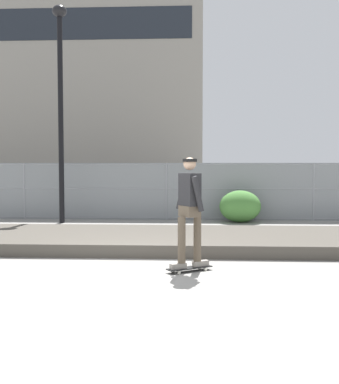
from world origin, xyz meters
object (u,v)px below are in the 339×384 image
at_px(street_lamp, 60,88).
at_px(parked_car_near, 75,189).
at_px(skater, 190,205).
at_px(shrub_left, 240,206).
at_px(parked_car_mid, 212,190).
at_px(skateboard, 189,268).

distance_m(street_lamp, parked_car_near, 5.25).
xyz_separation_m(skater, shrub_left, (1.50, 7.00, -0.62)).
bearing_deg(parked_car_mid, street_lamp, -141.51).
bearing_deg(skater, parked_car_near, 113.51).
bearing_deg(parked_car_near, street_lamp, -81.32).
distance_m(skateboard, street_lamp, 8.71).
xyz_separation_m(street_lamp, shrub_left, (5.51, 0.42, -3.63)).
height_order(street_lamp, parked_car_mid, street_lamp).
bearing_deg(shrub_left, parked_car_mid, 102.48).
xyz_separation_m(skateboard, street_lamp, (-4.01, 6.58, 4.07)).
height_order(skateboard, skater, skater).
height_order(parked_car_near, shrub_left, parked_car_near).
distance_m(street_lamp, parked_car_mid, 6.91).
relative_size(street_lamp, parked_car_near, 1.46).
height_order(skater, parked_car_near, skater).
bearing_deg(street_lamp, parked_car_mid, 38.49).
bearing_deg(street_lamp, skateboard, -58.66).
bearing_deg(parked_car_near, shrub_left, -30.70).
xyz_separation_m(street_lamp, parked_car_mid, (4.76, 3.79, -3.29)).
height_order(skater, parked_car_mid, skater).
distance_m(skater, street_lamp, 8.27).
distance_m(skateboard, shrub_left, 7.17).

